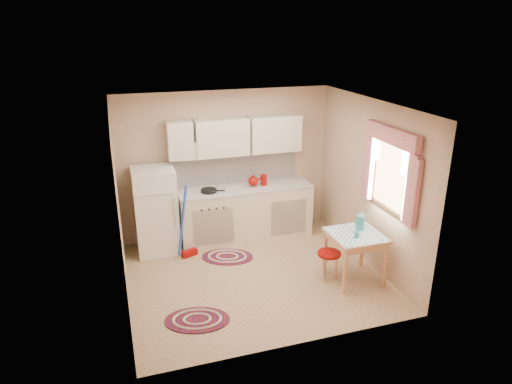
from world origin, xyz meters
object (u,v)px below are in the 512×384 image
fridge (156,211)px  stool (328,265)px  base_cabinets (245,213)px  table (354,257)px

fridge → stool: bearing=-35.9°
fridge → stool: size_ratio=3.33×
base_cabinets → table: size_ratio=3.12×
table → stool: bearing=157.9°
fridge → stool: fridge is taller
fridge → stool: (2.25, -1.63, -0.49)m
table → stool: 0.39m
fridge → stool: 2.83m
stool → base_cabinets: bearing=114.1°
table → fridge: bearing=145.6°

